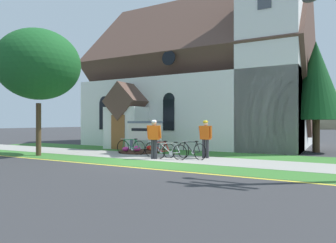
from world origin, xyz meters
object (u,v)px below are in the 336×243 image
Objects in this scene: bicycle_orange at (131,147)px; verge_sapling at (39,65)px; church_sign at (145,131)px; bicycle_green at (160,150)px; cyclist_in_green_jersey at (154,136)px; roadside_conifer at (316,81)px; cyclist_in_orange_jersey at (205,136)px; bicycle_silver at (191,150)px; bicycle_white at (169,151)px.

verge_sapling reaches higher than bicycle_orange.
church_sign is 2.95m from bicycle_green.
cyclist_in_green_jersey is (0.14, -0.74, 0.68)m from bicycle_green.
bicycle_orange is at bearing -144.73° from roadside_conifer.
verge_sapling reaches higher than cyclist_in_orange_jersey.
cyclist_in_orange_jersey is (3.97, 0.34, 0.65)m from bicycle_orange.
roadside_conifer reaches higher than cyclist_in_green_jersey.
cyclist_in_green_jersey is (2.25, -2.65, -0.09)m from church_sign.
bicycle_orange is 1.00× the size of cyclist_in_orange_jersey.
verge_sapling reaches higher than cyclist_in_green_jersey.
church_sign is at bearing -153.02° from roadside_conifer.
verge_sapling is (-7.65, -3.02, 3.47)m from cyclist_in_orange_jersey.
cyclist_in_green_jersey is (-1.44, -0.88, 0.66)m from bicycle_silver.
bicycle_white is (2.73, -0.89, -0.02)m from bicycle_orange.
roadside_conifer reaches higher than cyclist_in_orange_jersey.
bicycle_green is (-1.58, -0.13, -0.02)m from bicycle_silver.
cyclist_in_orange_jersey reaches higher than bicycle_white.
cyclist_in_green_jersey is 0.28× the size of verge_sapling.
bicycle_white is 0.97m from cyclist_in_green_jersey.
cyclist_in_green_jersey is at bearing -162.06° from bicycle_white.
church_sign is 1.30× the size of cyclist_in_green_jersey.
bicycle_green is 0.28× the size of roadside_conifer.
verge_sapling is at bearing -129.69° from church_sign.
cyclist_in_green_jersey reaches higher than bicycle_silver.
cyclist_in_orange_jersey is (4.14, -1.20, -0.11)m from church_sign.
bicycle_silver is 0.97× the size of bicycle_orange.
verge_sapling reaches higher than bicycle_green.
bicycle_orange is at bearing 176.30° from bicycle_silver.
bicycle_silver is 0.96× the size of cyclist_in_green_jersey.
roadside_conifer is (6.31, 6.19, 3.57)m from bicycle_green.
cyclist_in_green_jersey reaches higher than bicycle_green.
bicycle_white is 1.00× the size of cyclist_in_green_jersey.
cyclist_in_green_jersey is 6.89m from verge_sapling.
bicycle_orange is (-1.94, 0.36, 0.02)m from bicycle_green.
roadside_conifer is (4.28, 5.49, 2.90)m from cyclist_in_orange_jersey.
church_sign is 9.86m from roadside_conifer.
church_sign reaches higher than bicycle_white.
bicycle_orange is at bearing 161.92° from bicycle_white.
bicycle_silver reaches higher than bicycle_green.
verge_sapling is (-5.62, -2.31, 4.14)m from bicycle_green.
bicycle_white is 7.83m from verge_sapling.
bicycle_green is 9.54m from roadside_conifer.
cyclist_in_orange_jersey reaches higher than bicycle_orange.
cyclist_in_green_jersey is 1.01× the size of cyclist_in_orange_jersey.
roadside_conifer reaches higher than bicycle_silver.
roadside_conifer is at bearing 48.35° from cyclist_in_green_jersey.
bicycle_orange is 0.98× the size of bicycle_white.
verge_sapling is (-7.20, -2.45, 4.12)m from bicycle_silver.
bicycle_green is at bearing -160.88° from cyclist_in_orange_jersey.
church_sign is at bearing 154.37° from bicycle_silver.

